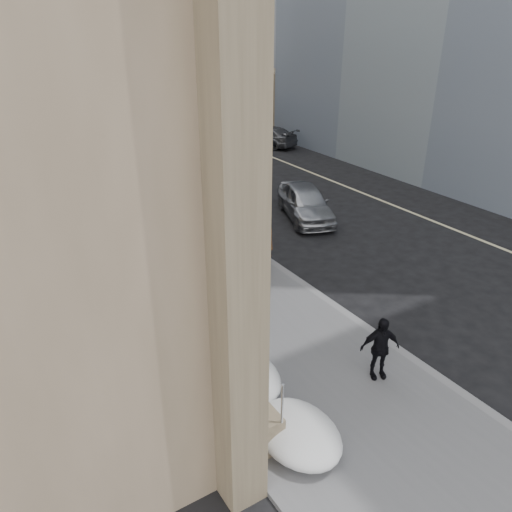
% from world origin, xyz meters
% --- Properties ---
extents(ground, '(140.00, 140.00, 0.00)m').
position_xyz_m(ground, '(0.00, 0.00, 0.00)').
color(ground, black).
rests_on(ground, ground).
extents(sidewalk, '(5.00, 80.00, 0.12)m').
position_xyz_m(sidewalk, '(0.00, 10.00, 0.06)').
color(sidewalk, '#5A5A5D').
rests_on(sidewalk, ground).
extents(curb, '(0.24, 80.00, 0.12)m').
position_xyz_m(curb, '(2.62, 10.00, 0.06)').
color(curb, slate).
rests_on(curb, ground).
extents(lane_line, '(0.15, 70.00, 0.01)m').
position_xyz_m(lane_line, '(10.50, 10.00, 0.01)').
color(lane_line, '#BFB78C').
rests_on(lane_line, ground).
extents(far_podium, '(2.00, 80.00, 4.00)m').
position_xyz_m(far_podium, '(15.50, 10.00, 2.00)').
color(far_podium, brown).
rests_on(far_podium, ground).
extents(streetlight_mid, '(1.71, 0.24, 8.00)m').
position_xyz_m(streetlight_mid, '(2.74, 14.00, 4.58)').
color(streetlight_mid, '#2D2D30').
rests_on(streetlight_mid, ground).
extents(streetlight_far, '(1.71, 0.24, 8.00)m').
position_xyz_m(streetlight_far, '(2.74, 34.00, 4.58)').
color(streetlight_far, '#2D2D30').
rests_on(streetlight_far, ground).
extents(traffic_signal, '(4.10, 0.22, 6.00)m').
position_xyz_m(traffic_signal, '(2.07, 22.00, 4.00)').
color(traffic_signal, '#2D2D30').
rests_on(traffic_signal, ground).
extents(snow_bank, '(1.70, 18.10, 0.76)m').
position_xyz_m(snow_bank, '(-1.42, 8.11, 0.47)').
color(snow_bank, silver).
rests_on(snow_bank, sidewalk).
extents(mounted_horse_left, '(1.91, 2.95, 2.80)m').
position_xyz_m(mounted_horse_left, '(-1.36, 4.25, 1.31)').
color(mounted_horse_left, '#4D2D17').
rests_on(mounted_horse_left, sidewalk).
extents(mounted_horse_right, '(2.16, 2.26, 2.64)m').
position_xyz_m(mounted_horse_right, '(1.69, 5.58, 1.21)').
color(mounted_horse_right, '#472814').
rests_on(mounted_horse_right, sidewalk).
extents(pedestrian, '(1.00, 0.72, 1.57)m').
position_xyz_m(pedestrian, '(1.40, -1.30, 0.91)').
color(pedestrian, black).
rests_on(pedestrian, sidewalk).
extents(car_silver, '(3.00, 4.44, 1.40)m').
position_xyz_m(car_silver, '(6.19, 7.82, 0.70)').
color(car_silver, '#9FA1A7').
rests_on(car_silver, ground).
extents(car_grey, '(2.97, 4.57, 1.23)m').
position_xyz_m(car_grey, '(11.80, 19.39, 0.62)').
color(car_grey, '#4E5055').
rests_on(car_grey, ground).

